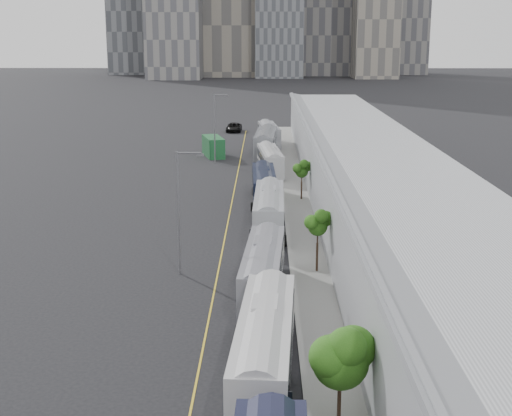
{
  "coord_description": "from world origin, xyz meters",
  "views": [
    {
      "loc": [
        2.03,
        0.48,
        17.63
      ],
      "look_at": [
        1.3,
        60.64,
        3.0
      ],
      "focal_mm": 50.0,
      "sensor_mm": 36.0,
      "label": 1
    }
  ],
  "objects_px": {
    "bus_5": "(264,188)",
    "bus_7": "(266,145)",
    "street_lamp_near": "(181,205)",
    "suv": "(234,127)",
    "bus_2": "(265,354)",
    "street_lamp_far": "(216,124)",
    "shipping_container": "(213,147)",
    "bus_3": "(263,275)",
    "bus_4": "(269,215)",
    "bus_6": "(270,163)",
    "bus_8": "(269,136)"
  },
  "relations": [
    {
      "from": "bus_5",
      "to": "bus_7",
      "type": "bearing_deg",
      "value": 87.99
    },
    {
      "from": "street_lamp_near",
      "to": "suv",
      "type": "xyz_separation_m",
      "value": [
        0.46,
        81.85,
        -4.56
      ]
    },
    {
      "from": "bus_2",
      "to": "street_lamp_far",
      "type": "bearing_deg",
      "value": 99.4
    },
    {
      "from": "street_lamp_near",
      "to": "shipping_container",
      "type": "relative_size",
      "value": 1.42
    },
    {
      "from": "bus_3",
      "to": "bus_7",
      "type": "relative_size",
      "value": 0.89
    },
    {
      "from": "bus_4",
      "to": "street_lamp_far",
      "type": "relative_size",
      "value": 1.36
    },
    {
      "from": "shipping_container",
      "to": "bus_7",
      "type": "bearing_deg",
      "value": -16.52
    },
    {
      "from": "bus_6",
      "to": "suv",
      "type": "height_order",
      "value": "bus_6"
    },
    {
      "from": "bus_3",
      "to": "shipping_container",
      "type": "xyz_separation_m",
      "value": [
        -7.57,
        58.48,
        -0.08
      ]
    },
    {
      "from": "bus_3",
      "to": "suv",
      "type": "relative_size",
      "value": 2.13
    },
    {
      "from": "street_lamp_near",
      "to": "bus_2",
      "type": "bearing_deg",
      "value": -70.23
    },
    {
      "from": "bus_3",
      "to": "bus_5",
      "type": "distance_m",
      "value": 28.82
    },
    {
      "from": "bus_4",
      "to": "bus_6",
      "type": "xyz_separation_m",
      "value": [
        0.28,
        28.02,
        -0.15
      ]
    },
    {
      "from": "bus_3",
      "to": "street_lamp_far",
      "type": "height_order",
      "value": "street_lamp_far"
    },
    {
      "from": "bus_5",
      "to": "suv",
      "type": "bearing_deg",
      "value": 94.07
    },
    {
      "from": "bus_2",
      "to": "bus_3",
      "type": "height_order",
      "value": "bus_2"
    },
    {
      "from": "bus_3",
      "to": "bus_8",
      "type": "bearing_deg",
      "value": 92.83
    },
    {
      "from": "suv",
      "to": "shipping_container",
      "type": "bearing_deg",
      "value": -91.85
    },
    {
      "from": "street_lamp_far",
      "to": "bus_2",
      "type": "bearing_deg",
      "value": -84.01
    },
    {
      "from": "bus_2",
      "to": "shipping_container",
      "type": "bearing_deg",
      "value": 99.57
    },
    {
      "from": "bus_5",
      "to": "bus_3",
      "type": "bearing_deg",
      "value": -91.61
    },
    {
      "from": "bus_4",
      "to": "street_lamp_near",
      "type": "distance_m",
      "value": 14.22
    },
    {
      "from": "bus_5",
      "to": "bus_6",
      "type": "relative_size",
      "value": 1.0
    },
    {
      "from": "bus_7",
      "to": "street_lamp_far",
      "type": "xyz_separation_m",
      "value": [
        -6.99,
        -5.49,
        3.83
      ]
    },
    {
      "from": "bus_6",
      "to": "shipping_container",
      "type": "bearing_deg",
      "value": 115.81
    },
    {
      "from": "street_lamp_far",
      "to": "suv",
      "type": "bearing_deg",
      "value": 88.19
    },
    {
      "from": "bus_7",
      "to": "street_lamp_far",
      "type": "height_order",
      "value": "street_lamp_far"
    },
    {
      "from": "bus_8",
      "to": "shipping_container",
      "type": "distance_m",
      "value": 13.35
    },
    {
      "from": "bus_2",
      "to": "bus_8",
      "type": "distance_m",
      "value": 81.72
    },
    {
      "from": "bus_4",
      "to": "suv",
      "type": "bearing_deg",
      "value": 96.15
    },
    {
      "from": "bus_6",
      "to": "shipping_container",
      "type": "relative_size",
      "value": 1.84
    },
    {
      "from": "bus_8",
      "to": "street_lamp_far",
      "type": "height_order",
      "value": "street_lamp_far"
    },
    {
      "from": "street_lamp_near",
      "to": "bus_4",
      "type": "bearing_deg",
      "value": 60.96
    },
    {
      "from": "street_lamp_near",
      "to": "street_lamp_far",
      "type": "bearing_deg",
      "value": 90.72
    },
    {
      "from": "bus_2",
      "to": "bus_8",
      "type": "height_order",
      "value": "bus_2"
    },
    {
      "from": "shipping_container",
      "to": "bus_6",
      "type": "bearing_deg",
      "value": -73.37
    },
    {
      "from": "bus_3",
      "to": "street_lamp_far",
      "type": "bearing_deg",
      "value": 100.78
    },
    {
      "from": "bus_6",
      "to": "bus_3",
      "type": "bearing_deg",
      "value": -96.31
    },
    {
      "from": "street_lamp_near",
      "to": "shipping_container",
      "type": "distance_m",
      "value": 54.01
    },
    {
      "from": "bus_3",
      "to": "bus_6",
      "type": "height_order",
      "value": "bus_3"
    },
    {
      "from": "bus_4",
      "to": "shipping_container",
      "type": "xyz_separation_m",
      "value": [
        -8.08,
        41.86,
        -0.17
      ]
    },
    {
      "from": "bus_5",
      "to": "bus_7",
      "type": "distance_m",
      "value": 29.38
    },
    {
      "from": "bus_3",
      "to": "bus_8",
      "type": "relative_size",
      "value": 0.98
    },
    {
      "from": "bus_2",
      "to": "bus_7",
      "type": "xyz_separation_m",
      "value": [
        0.11,
        71.03,
        0.06
      ]
    },
    {
      "from": "bus_4",
      "to": "shipping_container",
      "type": "bearing_deg",
      "value": 102.0
    },
    {
      "from": "bus_7",
      "to": "street_lamp_far",
      "type": "bearing_deg",
      "value": -138.73
    },
    {
      "from": "street_lamp_near",
      "to": "street_lamp_far",
      "type": "xyz_separation_m",
      "value": [
        -0.6,
        48.08,
        0.17
      ]
    },
    {
      "from": "bus_3",
      "to": "bus_8",
      "type": "xyz_separation_m",
      "value": [
        0.79,
        68.89,
        0.02
      ]
    },
    {
      "from": "bus_4",
      "to": "bus_6",
      "type": "height_order",
      "value": "bus_4"
    },
    {
      "from": "bus_2",
      "to": "bus_4",
      "type": "bearing_deg",
      "value": 92.67
    }
  ]
}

